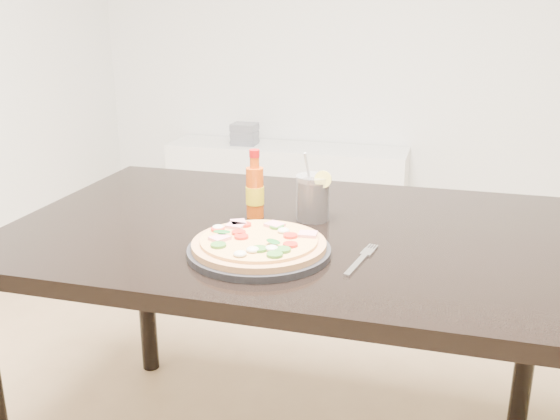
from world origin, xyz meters
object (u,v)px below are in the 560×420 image
(pizza, at_px, (259,243))
(cola_cup, at_px, (313,198))
(plate, at_px, (259,251))
(media_console, at_px, (286,187))
(fork, at_px, (362,258))
(hot_sauce_bottle, at_px, (255,191))
(dining_table, at_px, (293,257))

(pizza, bearing_deg, cola_cup, 77.02)
(plate, relative_size, media_console, 0.23)
(cola_cup, relative_size, media_console, 0.13)
(fork, bearing_deg, pizza, -162.60)
(cola_cup, bearing_deg, pizza, -102.98)
(cola_cup, bearing_deg, fork, -55.56)
(hot_sauce_bottle, height_order, media_console, hot_sauce_bottle)
(dining_table, xyz_separation_m, plate, (-0.03, -0.20, 0.09))
(pizza, height_order, fork, pizza)
(plate, xyz_separation_m, hot_sauce_bottle, (-0.09, 0.24, 0.06))
(pizza, relative_size, hot_sauce_bottle, 1.66)
(cola_cup, bearing_deg, media_console, 106.96)
(dining_table, bearing_deg, cola_cup, 61.85)
(dining_table, xyz_separation_m, hot_sauce_bottle, (-0.11, 0.04, 0.15))
(cola_cup, height_order, fork, cola_cup)
(pizza, bearing_deg, media_console, 103.51)
(fork, relative_size, media_console, 0.13)
(hot_sauce_bottle, bearing_deg, fork, -34.48)
(hot_sauce_bottle, height_order, fork, hot_sauce_bottle)
(dining_table, relative_size, fork, 7.44)
(pizza, distance_m, media_console, 2.35)
(plate, bearing_deg, dining_table, 82.85)
(pizza, relative_size, cola_cup, 1.67)
(plate, height_order, cola_cup, cola_cup)
(plate, bearing_deg, pizza, 179.67)
(plate, xyz_separation_m, pizza, (-0.00, 0.00, 0.02))
(cola_cup, distance_m, media_console, 2.12)
(plate, relative_size, hot_sauce_bottle, 1.78)
(pizza, xyz_separation_m, hot_sauce_bottle, (-0.09, 0.24, 0.04))
(hot_sauce_bottle, relative_size, cola_cup, 1.01)
(fork, xyz_separation_m, media_console, (-0.76, 2.20, -0.50))
(dining_table, bearing_deg, media_console, 105.49)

